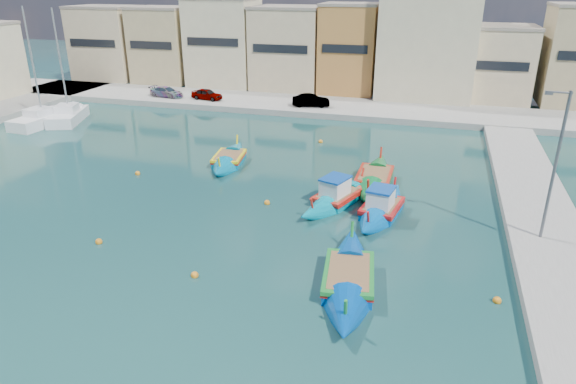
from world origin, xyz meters
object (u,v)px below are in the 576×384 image
at_px(church_block, 430,22).
at_px(luzzu_blue_cabin, 382,209).
at_px(luzzu_turquoise_cabin, 338,197).
at_px(luzzu_green, 229,160).
at_px(quay_street_lamp, 554,166).
at_px(luzzu_blue_south, 349,279).
at_px(yacht_midnorth, 54,117).
at_px(luzzu_cyan_mid, 374,180).
at_px(yacht_north, 74,113).

height_order(church_block, luzzu_blue_cabin, church_block).
relative_size(luzzu_turquoise_cabin, luzzu_green, 1.09).
xyz_separation_m(quay_street_lamp, luzzu_blue_south, (-8.72, -6.44, -4.06)).
xyz_separation_m(luzzu_blue_south, yacht_midnorth, (-32.32, 20.33, 0.17)).
height_order(luzzu_green, yacht_midnorth, yacht_midnorth).
distance_m(luzzu_green, yacht_midnorth, 21.87).
bearing_deg(church_block, luzzu_blue_cabin, -91.33).
bearing_deg(luzzu_cyan_mid, quay_street_lamp, -34.23).
relative_size(luzzu_blue_cabin, luzzu_cyan_mid, 0.86).
bearing_deg(yacht_midnorth, luzzu_cyan_mid, -13.43).
xyz_separation_m(luzzu_turquoise_cabin, luzzu_cyan_mid, (1.71, 3.74, -0.04)).
distance_m(quay_street_lamp, luzzu_blue_cabin, 9.25).
bearing_deg(church_block, yacht_midnorth, -149.10).
distance_m(luzzu_turquoise_cabin, luzzu_blue_cabin, 2.96).
bearing_deg(luzzu_turquoise_cabin, church_block, 83.60).
distance_m(luzzu_blue_cabin, yacht_north, 35.16).
xyz_separation_m(luzzu_blue_cabin, luzzu_cyan_mid, (-1.06, 4.79, -0.05)).
bearing_deg(yacht_north, luzzu_blue_south, -35.27).
xyz_separation_m(luzzu_blue_south, yacht_north, (-31.57, 22.32, 0.16)).
bearing_deg(luzzu_turquoise_cabin, luzzu_blue_south, -75.98).
relative_size(church_block, yacht_north, 1.70).
height_order(church_block, yacht_north, church_block).
xyz_separation_m(church_block, luzzu_cyan_mid, (-1.81, -27.70, -8.12)).
bearing_deg(luzzu_blue_cabin, quay_street_lamp, -10.46).
bearing_deg(yacht_north, luzzu_green, -23.00).
distance_m(luzzu_cyan_mid, luzzu_green, 10.97).
relative_size(luzzu_turquoise_cabin, luzzu_blue_south, 0.90).
relative_size(luzzu_blue_south, yacht_north, 0.85).
xyz_separation_m(luzzu_cyan_mid, yacht_midnorth, (-31.78, 7.59, 0.17)).
bearing_deg(yacht_north, yacht_midnorth, -110.68).
bearing_deg(luzzu_cyan_mid, yacht_midnorth, 166.57).
distance_m(luzzu_blue_cabin, luzzu_cyan_mid, 4.90).
height_order(luzzu_green, luzzu_blue_south, luzzu_blue_south).
distance_m(church_block, luzzu_green, 30.65).
height_order(luzzu_blue_cabin, luzzu_cyan_mid, luzzu_blue_cabin).
bearing_deg(quay_street_lamp, luzzu_turquoise_cabin, 166.87).
bearing_deg(luzzu_blue_south, luzzu_blue_cabin, 86.26).
bearing_deg(luzzu_green, luzzu_cyan_mid, -5.45).
bearing_deg(yacht_midnorth, luzzu_green, -17.43).
bearing_deg(church_block, yacht_north, -151.11).
relative_size(quay_street_lamp, luzzu_turquoise_cabin, 0.93).
height_order(church_block, luzzu_turquoise_cabin, church_block).
bearing_deg(luzzu_cyan_mid, luzzu_turquoise_cabin, -114.59).
xyz_separation_m(church_block, yacht_midnorth, (-33.60, -20.11, -7.96)).
relative_size(luzzu_blue_cabin, luzzu_blue_south, 0.83).
height_order(luzzu_blue_cabin, luzzu_blue_south, luzzu_blue_cabin).
height_order(church_block, luzzu_cyan_mid, church_block).
xyz_separation_m(luzzu_blue_cabin, yacht_midnorth, (-32.84, 12.38, 0.12)).
relative_size(luzzu_cyan_mid, luzzu_green, 1.16).
height_order(luzzu_blue_cabin, yacht_north, yacht_north).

